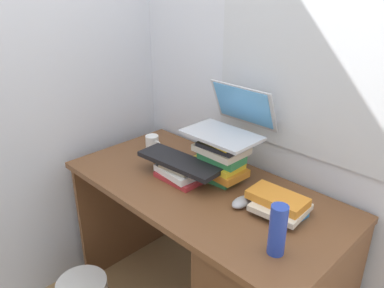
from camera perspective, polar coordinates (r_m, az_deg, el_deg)
name	(u,v)px	position (r m, az deg, el deg)	size (l,w,h in m)	color
wall_back	(260,58)	(1.82, 10.04, 12.50)	(6.00, 0.06, 2.60)	silver
wall_left	(97,47)	(2.14, -13.98, 13.87)	(0.05, 6.00, 2.60)	silver
desk	(253,287)	(1.77, 9.11, -20.37)	(1.32, 0.65, 0.77)	brown
book_stack_tall	(220,158)	(1.76, 4.22, -2.07)	(0.25, 0.18, 0.21)	#338C4C
book_stack_keyboard_riser	(179,172)	(1.78, -1.95, -4.18)	(0.23, 0.16, 0.08)	#B22D33
book_stack_side	(279,204)	(1.58, 12.83, -8.71)	(0.25, 0.20, 0.08)	#2672B2
laptop	(231,122)	(1.74, 5.80, 3.24)	(0.34, 0.30, 0.21)	#B7BABF
keyboard	(179,162)	(1.76, -1.91, -2.65)	(0.42, 0.14, 0.02)	black
computer_mouse	(241,202)	(1.61, 7.36, -8.62)	(0.06, 0.10, 0.04)	#A5A8AD
mug	(152,144)	(2.06, -5.91, 0.04)	(0.11, 0.07, 0.09)	white
water_bottle	(278,230)	(1.34, 12.65, -12.41)	(0.06, 0.06, 0.19)	#263FA5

